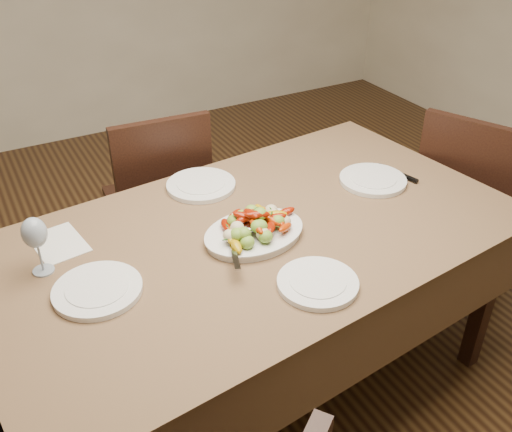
{
  "coord_description": "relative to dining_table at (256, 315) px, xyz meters",
  "views": [
    {
      "loc": [
        -1.01,
        -1.21,
        1.85
      ],
      "look_at": [
        -0.23,
        0.2,
        0.82
      ],
      "focal_mm": 40.0,
      "sensor_mm": 36.0,
      "label": 1
    }
  ],
  "objects": [
    {
      "name": "floor",
      "position": [
        0.23,
        -0.2,
        -0.38
      ],
      "size": [
        6.0,
        6.0,
        0.0
      ],
      "primitive_type": "plane",
      "color": "#3A2411",
      "rests_on": "ground"
    },
    {
      "name": "dining_table",
      "position": [
        0.0,
        0.0,
        0.0
      ],
      "size": [
        1.94,
        1.23,
        0.76
      ],
      "primitive_type": "cube",
      "rotation": [
        0.0,
        0.0,
        0.11
      ],
      "color": "brown",
      "rests_on": "ground"
    },
    {
      "name": "chair_far",
      "position": [
        -0.08,
        0.82,
        0.1
      ],
      "size": [
        0.45,
        0.45,
        0.95
      ],
      "primitive_type": null,
      "rotation": [
        0.0,
        0.0,
        3.08
      ],
      "color": "black",
      "rests_on": "ground"
    },
    {
      "name": "chair_right",
      "position": [
        1.19,
        0.09,
        0.1
      ],
      "size": [
        0.55,
        0.55,
        0.95
      ],
      "primitive_type": null,
      "rotation": [
        0.0,
        0.0,
        1.97
      ],
      "color": "black",
      "rests_on": "ground"
    },
    {
      "name": "serving_platter",
      "position": [
        -0.02,
        -0.03,
        0.39
      ],
      "size": [
        0.37,
        0.29,
        0.02
      ],
      "primitive_type": "ellipsoid",
      "rotation": [
        0.0,
        0.0,
        0.11
      ],
      "color": "white",
      "rests_on": "dining_table"
    },
    {
      "name": "roasted_vegetables",
      "position": [
        -0.02,
        -0.03,
        0.45
      ],
      "size": [
        0.3,
        0.22,
        0.09
      ],
      "primitive_type": null,
      "rotation": [
        0.0,
        0.0,
        0.11
      ],
      "color": "#7E1302",
      "rests_on": "serving_platter"
    },
    {
      "name": "serving_spoon",
      "position": [
        -0.08,
        -0.08,
        0.43
      ],
      "size": [
        0.28,
        0.15,
        0.03
      ],
      "primitive_type": null,
      "rotation": [
        0.0,
        0.0,
        -0.35
      ],
      "color": "#9EA0A8",
      "rests_on": "serving_platter"
    },
    {
      "name": "plate_left",
      "position": [
        -0.56,
        -0.06,
        0.39
      ],
      "size": [
        0.26,
        0.26,
        0.02
      ],
      "primitive_type": "cylinder",
      "color": "white",
      "rests_on": "dining_table"
    },
    {
      "name": "plate_right",
      "position": [
        0.57,
        0.08,
        0.39
      ],
      "size": [
        0.26,
        0.26,
        0.02
      ],
      "primitive_type": "cylinder",
      "color": "white",
      "rests_on": "dining_table"
    },
    {
      "name": "plate_far",
      "position": [
        -0.04,
        0.37,
        0.39
      ],
      "size": [
        0.27,
        0.27,
        0.02
      ],
      "primitive_type": "cylinder",
      "color": "white",
      "rests_on": "dining_table"
    },
    {
      "name": "plate_near",
      "position": [
        0.02,
        -0.34,
        0.39
      ],
      "size": [
        0.24,
        0.24,
        0.02
      ],
      "primitive_type": "cylinder",
      "color": "white",
      "rests_on": "dining_table"
    },
    {
      "name": "wine_glass",
      "position": [
        -0.68,
        0.12,
        0.48
      ],
      "size": [
        0.08,
        0.08,
        0.2
      ],
      "primitive_type": null,
      "color": "#8C99A5",
      "rests_on": "dining_table"
    },
    {
      "name": "menu_card",
      "position": [
        -0.61,
        0.25,
        0.38
      ],
      "size": [
        0.18,
        0.23,
        0.0
      ],
      "primitive_type": "cube",
      "rotation": [
        0.0,
        0.0,
        0.14
      ],
      "color": "silver",
      "rests_on": "dining_table"
    },
    {
      "name": "table_knife",
      "position": [
        0.7,
        0.07,
        0.38
      ],
      "size": [
        0.06,
        0.2,
        0.01
      ],
      "primitive_type": null,
      "rotation": [
        0.0,
        0.0,
        0.24
      ],
      "color": "#9EA0A8",
      "rests_on": "dining_table"
    }
  ]
}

